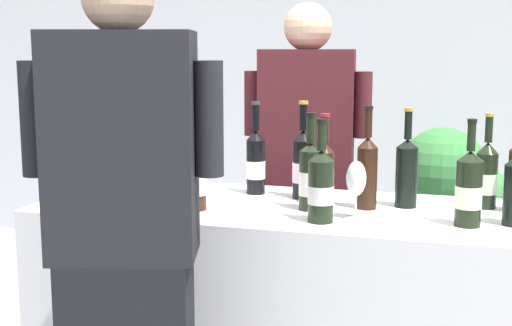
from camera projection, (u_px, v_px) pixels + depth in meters
wall_back at (381, 64)px, 4.85m from camera, size 8.00×0.10×2.80m
wine_bottle_0 at (303, 164)px, 2.59m from camera, size 0.08×0.08×0.36m
wine_bottle_1 at (195, 177)px, 2.40m from camera, size 0.08×0.08×0.32m
wine_bottle_2 at (407, 171)px, 2.44m from camera, size 0.08×0.08×0.35m
wine_bottle_3 at (321, 185)px, 2.22m from camera, size 0.08×0.08×0.34m
wine_bottle_4 at (256, 161)px, 2.67m from camera, size 0.07×0.07×0.36m
wine_bottle_5 at (469, 189)px, 2.17m from camera, size 0.08×0.08×0.34m
wine_bottle_6 at (486, 175)px, 2.43m from camera, size 0.08×0.08×0.33m
wine_bottle_7 at (324, 172)px, 2.48m from camera, size 0.07×0.07×0.33m
wine_bottle_10 at (310, 176)px, 2.39m from camera, size 0.08×0.08×0.34m
wine_bottle_11 at (367, 170)px, 2.41m from camera, size 0.07×0.07×0.36m
wine_glass at (356, 181)px, 2.27m from camera, size 0.07×0.07×0.19m
ice_bucket at (176, 166)px, 2.63m from camera, size 0.24×0.24×0.23m
person_server at (306, 194)px, 3.22m from camera, size 0.58×0.28×1.71m
person_guest at (127, 278)px, 1.99m from camera, size 0.54×0.34×1.74m
potted_shrub at (450, 205)px, 3.67m from camera, size 0.58×0.50×1.10m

